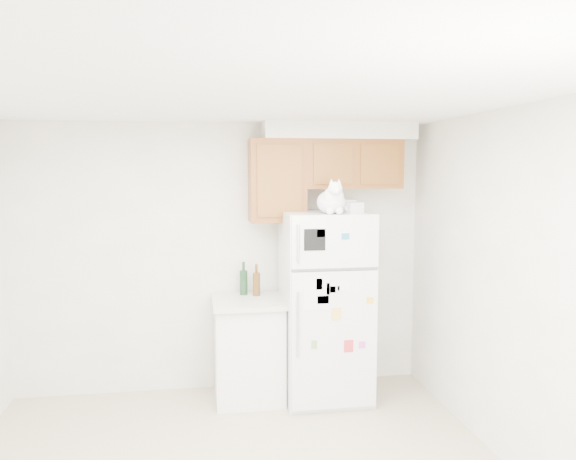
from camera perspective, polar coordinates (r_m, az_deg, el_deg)
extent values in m
cube|color=white|center=(5.31, -6.73, -2.81)|extent=(3.80, 0.04, 2.50)
cube|color=white|center=(3.96, 23.56, -6.34)|extent=(0.04, 4.00, 2.50)
cube|color=white|center=(3.28, -5.40, 13.63)|extent=(3.80, 4.00, 0.04)
cube|color=brown|center=(5.27, 6.48, 6.67)|extent=(0.90, 0.33, 0.45)
cube|color=brown|center=(5.12, -1.13, 5.04)|extent=(0.50, 0.33, 0.75)
cube|color=silver|center=(5.26, 5.16, 9.96)|extent=(1.40, 0.37, 0.15)
cube|color=silver|center=(5.14, 3.76, -7.63)|extent=(0.76, 0.72, 1.70)
cube|color=silver|center=(4.67, 4.85, -1.23)|extent=(0.74, 0.03, 0.44)
cube|color=silver|center=(4.85, 4.76, -11.13)|extent=(0.74, 0.03, 1.19)
cube|color=#59595B|center=(4.70, 4.82, -3.95)|extent=(0.74, 0.03, 0.02)
cylinder|color=silver|center=(4.57, 1.05, -1.43)|extent=(0.02, 0.02, 0.32)
cylinder|color=silver|center=(4.71, 1.03, -9.54)|extent=(0.02, 0.02, 0.55)
cube|color=black|center=(4.61, 2.73, -1.00)|extent=(0.18, 0.00, 0.18)
cube|color=white|center=(4.69, 2.95, -6.46)|extent=(0.22, 0.00, 0.28)
cube|color=white|center=(4.61, 3.54, -0.21)|extent=(0.10, 0.00, 0.08)
cube|color=#E7BA51|center=(4.77, 4.95, -8.50)|extent=(0.08, 0.00, 0.11)
cube|color=silver|center=(4.69, 5.71, -3.02)|extent=(0.06, 0.00, 0.05)
cube|color=#C53136|center=(4.87, 6.18, -11.65)|extent=(0.08, 0.00, 0.11)
cube|color=gold|center=(4.82, 8.34, -7.08)|extent=(0.06, 0.00, 0.06)
cube|color=#C74FAB|center=(4.90, 7.54, -11.49)|extent=(0.06, 0.00, 0.06)
cube|color=#A3C2E7|center=(4.71, 3.59, -7.09)|extent=(0.10, 0.00, 0.07)
cube|color=silver|center=(4.72, 4.78, -6.03)|extent=(0.08, 0.00, 0.06)
cube|color=#B07EB1|center=(4.68, 3.19, -5.51)|extent=(0.05, 0.00, 0.10)
cube|color=teal|center=(4.66, 5.86, -0.64)|extent=(0.07, 0.00, 0.05)
cube|color=white|center=(4.71, 4.40, -5.98)|extent=(0.08, 0.00, 0.10)
cube|color=white|center=(4.73, 5.67, -5.69)|extent=(0.11, 0.00, 0.08)
cube|color=#70A251|center=(4.80, 2.68, -11.56)|extent=(0.05, 0.00, 0.07)
cube|color=white|center=(5.21, -4.02, -12.15)|extent=(0.60, 0.60, 0.88)
cube|color=beige|center=(5.06, -4.03, -7.27)|extent=(0.64, 0.64, 0.04)
ellipsoid|color=white|center=(4.81, 4.39, 2.83)|extent=(0.24, 0.32, 0.20)
ellipsoid|color=white|center=(4.72, 4.65, 3.32)|extent=(0.17, 0.14, 0.19)
sphere|color=white|center=(4.67, 4.81, 4.19)|extent=(0.12, 0.12, 0.12)
cone|color=white|center=(4.66, 4.43, 4.92)|extent=(0.04, 0.04, 0.05)
cone|color=white|center=(4.67, 5.20, 4.92)|extent=(0.04, 0.04, 0.05)
cone|color=#D88C8C|center=(4.65, 4.45, 4.86)|extent=(0.02, 0.02, 0.03)
cone|color=#D88C8C|center=(4.67, 5.22, 4.86)|extent=(0.02, 0.02, 0.03)
sphere|color=white|center=(4.62, 4.96, 3.94)|extent=(0.05, 0.05, 0.05)
sphere|color=white|center=(4.68, 4.26, 1.95)|extent=(0.06, 0.06, 0.06)
sphere|color=white|center=(4.70, 5.24, 1.96)|extent=(0.06, 0.06, 0.06)
cylinder|color=white|center=(4.94, 5.22, 2.16)|extent=(0.15, 0.20, 0.07)
cube|color=white|center=(5.19, 6.00, 2.54)|extent=(0.21, 0.18, 0.10)
cube|color=white|center=(4.92, 6.66, 2.28)|extent=(0.18, 0.16, 0.09)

